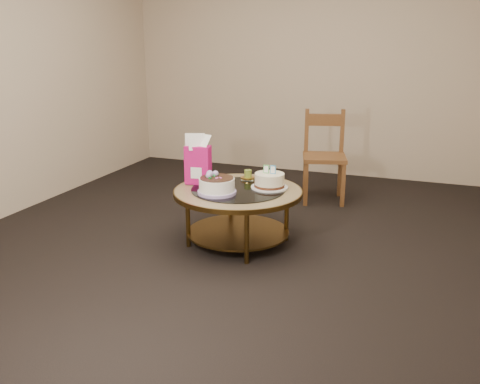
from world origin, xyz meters
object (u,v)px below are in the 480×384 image
at_px(coffee_table, 238,199).
at_px(cream_cake, 269,181).
at_px(dining_chair, 324,156).
at_px(decorated_cake, 217,186).
at_px(gift_bag, 198,160).

height_order(coffee_table, cream_cake, cream_cake).
xyz_separation_m(cream_cake, dining_chair, (0.16, 1.30, -0.06)).
xyz_separation_m(coffee_table, cream_cake, (0.22, 0.12, 0.14)).
xyz_separation_m(coffee_table, decorated_cake, (-0.11, -0.17, 0.14)).
xyz_separation_m(decorated_cake, dining_chair, (0.49, 1.58, -0.06)).
height_order(coffee_table, decorated_cake, decorated_cake).
relative_size(coffee_table, decorated_cake, 3.43).
xyz_separation_m(coffee_table, gift_bag, (-0.36, 0.04, 0.28)).
relative_size(decorated_cake, cream_cake, 1.02).
bearing_deg(dining_chair, cream_cake, -112.55).
xyz_separation_m(decorated_cake, gift_bag, (-0.25, 0.21, 0.14)).
bearing_deg(coffee_table, gift_bag, 173.54).
distance_m(decorated_cake, gift_bag, 0.36).
bearing_deg(cream_cake, coffee_table, -155.17).
distance_m(gift_bag, dining_chair, 1.57).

